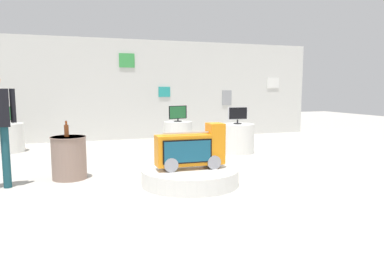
{
  "coord_description": "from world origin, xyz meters",
  "views": [
    {
      "loc": [
        -1.66,
        -5.94,
        1.51
      ],
      "look_at": [
        0.37,
        0.0,
        0.67
      ],
      "focal_mm": 34.77,
      "sensor_mm": 36.0,
      "label": 1
    }
  ],
  "objects_px": {
    "side_table_round": "(69,157)",
    "novelty_firetruck_tv": "(191,150)",
    "tv_on_center_rear": "(238,114)",
    "display_pedestal_right_rear": "(6,138)",
    "display_pedestal_center_rear": "(237,138)",
    "display_pedestal_left_rear": "(178,135)",
    "tv_on_right_rear": "(5,115)",
    "main_display_pedestal": "(190,177)",
    "tv_on_left_rear": "(178,113)",
    "bottle_on_side_table": "(66,130)"
  },
  "relations": [
    {
      "from": "main_display_pedestal",
      "to": "display_pedestal_right_rear",
      "type": "relative_size",
      "value": 1.9
    },
    {
      "from": "tv_on_left_rear",
      "to": "tv_on_center_rear",
      "type": "bearing_deg",
      "value": -42.61
    },
    {
      "from": "main_display_pedestal",
      "to": "display_pedestal_left_rear",
      "type": "xyz_separation_m",
      "value": [
        0.86,
        3.53,
        0.22
      ]
    },
    {
      "from": "tv_on_center_rear",
      "to": "display_pedestal_right_rear",
      "type": "height_order",
      "value": "tv_on_center_rear"
    },
    {
      "from": "tv_on_right_rear",
      "to": "side_table_round",
      "type": "bearing_deg",
      "value": -67.2
    },
    {
      "from": "main_display_pedestal",
      "to": "display_pedestal_left_rear",
      "type": "relative_size",
      "value": 2.15
    },
    {
      "from": "display_pedestal_center_rear",
      "to": "tv_on_right_rear",
      "type": "bearing_deg",
      "value": 160.23
    },
    {
      "from": "tv_on_left_rear",
      "to": "tv_on_center_rear",
      "type": "relative_size",
      "value": 1.05
    },
    {
      "from": "novelty_firetruck_tv",
      "to": "main_display_pedestal",
      "type": "bearing_deg",
      "value": 160.87
    },
    {
      "from": "display_pedestal_left_rear",
      "to": "tv_on_right_rear",
      "type": "height_order",
      "value": "tv_on_right_rear"
    },
    {
      "from": "main_display_pedestal",
      "to": "bottle_on_side_table",
      "type": "distance_m",
      "value": 2.2
    },
    {
      "from": "tv_on_left_rear",
      "to": "display_pedestal_right_rear",
      "type": "relative_size",
      "value": 0.63
    },
    {
      "from": "main_display_pedestal",
      "to": "side_table_round",
      "type": "height_order",
      "value": "side_table_round"
    },
    {
      "from": "bottle_on_side_table",
      "to": "display_pedestal_left_rear",
      "type": "bearing_deg",
      "value": 43.16
    },
    {
      "from": "display_pedestal_left_rear",
      "to": "display_pedestal_right_rear",
      "type": "relative_size",
      "value": 0.88
    },
    {
      "from": "side_table_round",
      "to": "novelty_firetruck_tv",
      "type": "bearing_deg",
      "value": -29.1
    },
    {
      "from": "tv_on_left_rear",
      "to": "bottle_on_side_table",
      "type": "bearing_deg",
      "value": -136.87
    },
    {
      "from": "side_table_round",
      "to": "tv_on_center_rear",
      "type": "bearing_deg",
      "value": 20.8
    },
    {
      "from": "display_pedestal_center_rear",
      "to": "tv_on_right_rear",
      "type": "distance_m",
      "value": 5.57
    },
    {
      "from": "novelty_firetruck_tv",
      "to": "bottle_on_side_table",
      "type": "relative_size",
      "value": 4.11
    },
    {
      "from": "tv_on_center_rear",
      "to": "display_pedestal_right_rear",
      "type": "bearing_deg",
      "value": 160.16
    },
    {
      "from": "display_pedestal_left_rear",
      "to": "tv_on_right_rear",
      "type": "distance_m",
      "value": 4.18
    },
    {
      "from": "main_display_pedestal",
      "to": "tv_on_center_rear",
      "type": "relative_size",
      "value": 3.17
    },
    {
      "from": "display_pedestal_left_rear",
      "to": "bottle_on_side_table",
      "type": "height_order",
      "value": "bottle_on_side_table"
    },
    {
      "from": "main_display_pedestal",
      "to": "novelty_firetruck_tv",
      "type": "height_order",
      "value": "novelty_firetruck_tv"
    },
    {
      "from": "display_pedestal_left_rear",
      "to": "tv_on_left_rear",
      "type": "bearing_deg",
      "value": -107.97
    },
    {
      "from": "side_table_round",
      "to": "bottle_on_side_table",
      "type": "relative_size",
      "value": 2.71
    },
    {
      "from": "tv_on_right_rear",
      "to": "novelty_firetruck_tv",
      "type": "bearing_deg",
      "value": -53.4
    },
    {
      "from": "novelty_firetruck_tv",
      "to": "tv_on_left_rear",
      "type": "height_order",
      "value": "tv_on_left_rear"
    },
    {
      "from": "bottle_on_side_table",
      "to": "display_pedestal_right_rear",
      "type": "bearing_deg",
      "value": 112.46
    },
    {
      "from": "main_display_pedestal",
      "to": "novelty_firetruck_tv",
      "type": "xyz_separation_m",
      "value": [
        0.02,
        -0.01,
        0.42
      ]
    },
    {
      "from": "tv_on_right_rear",
      "to": "side_table_round",
      "type": "xyz_separation_m",
      "value": [
        1.4,
        -3.33,
        -0.53
      ]
    },
    {
      "from": "display_pedestal_center_rear",
      "to": "display_pedestal_left_rear",
      "type": "bearing_deg",
      "value": 137.35
    },
    {
      "from": "novelty_firetruck_tv",
      "to": "tv_on_center_rear",
      "type": "distance_m",
      "value": 3.19
    },
    {
      "from": "bottle_on_side_table",
      "to": "tv_on_left_rear",
      "type": "bearing_deg",
      "value": 43.13
    },
    {
      "from": "display_pedestal_center_rear",
      "to": "bottle_on_side_table",
      "type": "relative_size",
      "value": 3.01
    },
    {
      "from": "tv_on_left_rear",
      "to": "display_pedestal_center_rear",
      "type": "bearing_deg",
      "value": -42.5
    },
    {
      "from": "novelty_firetruck_tv",
      "to": "display_pedestal_right_rear",
      "type": "height_order",
      "value": "novelty_firetruck_tv"
    },
    {
      "from": "tv_on_center_rear",
      "to": "display_pedestal_right_rear",
      "type": "distance_m",
      "value": 5.58
    },
    {
      "from": "display_pedestal_left_rear",
      "to": "tv_on_center_rear",
      "type": "distance_m",
      "value": 1.67
    },
    {
      "from": "display_pedestal_right_rear",
      "to": "bottle_on_side_table",
      "type": "distance_m",
      "value": 3.64
    },
    {
      "from": "novelty_firetruck_tv",
      "to": "display_pedestal_right_rear",
      "type": "distance_m",
      "value": 5.42
    },
    {
      "from": "tv_on_left_rear",
      "to": "tv_on_right_rear",
      "type": "distance_m",
      "value": 4.15
    },
    {
      "from": "tv_on_left_rear",
      "to": "side_table_round",
      "type": "relative_size",
      "value": 0.71
    },
    {
      "from": "main_display_pedestal",
      "to": "display_pedestal_left_rear",
      "type": "height_order",
      "value": "display_pedestal_left_rear"
    },
    {
      "from": "tv_on_center_rear",
      "to": "tv_on_left_rear",
      "type": "bearing_deg",
      "value": 137.39
    },
    {
      "from": "main_display_pedestal",
      "to": "side_table_round",
      "type": "relative_size",
      "value": 2.13
    },
    {
      "from": "bottle_on_side_table",
      "to": "tv_on_right_rear",
      "type": "bearing_deg",
      "value": 112.47
    },
    {
      "from": "tv_on_center_rear",
      "to": "side_table_round",
      "type": "xyz_separation_m",
      "value": [
        -3.82,
        -1.45,
        -0.55
      ]
    },
    {
      "from": "novelty_firetruck_tv",
      "to": "display_pedestal_center_rear",
      "type": "height_order",
      "value": "novelty_firetruck_tv"
    }
  ]
}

